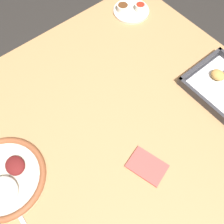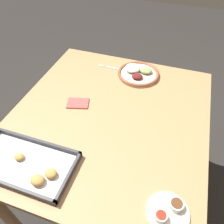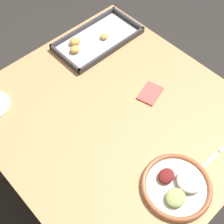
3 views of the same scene
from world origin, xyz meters
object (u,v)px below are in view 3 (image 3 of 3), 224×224
object	(u,v)px
fork	(207,163)
napkin	(150,93)
baking_tray	(96,40)
dinner_plate	(177,186)

from	to	relation	value
fork	napkin	distance (m)	0.39
baking_tray	napkin	world-z (taller)	baking_tray
dinner_plate	baking_tray	size ratio (longest dim) A/B	0.60
dinner_plate	napkin	world-z (taller)	dinner_plate
baking_tray	fork	bearing A→B (deg)	-99.52
dinner_plate	baking_tray	bearing A→B (deg)	69.55
fork	baking_tray	size ratio (longest dim) A/B	0.47
baking_tray	napkin	size ratio (longest dim) A/B	3.28
napkin	dinner_plate	bearing A→B (deg)	-124.11
fork	napkin	size ratio (longest dim) A/B	1.54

